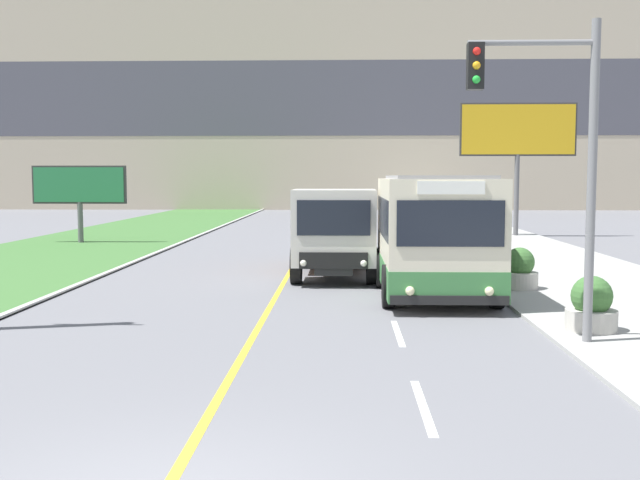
{
  "coord_description": "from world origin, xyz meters",
  "views": [
    {
      "loc": [
        1.7,
        -6.43,
        3.01
      ],
      "look_at": [
        1.1,
        12.44,
        1.4
      ],
      "focal_mm": 42.0,
      "sensor_mm": 36.0,
      "label": 1
    }
  ],
  "objects_px": {
    "traffic_light_mast": "(555,140)",
    "planter_round_second": "(519,271)",
    "planter_round_near": "(591,307)",
    "city_bus": "(435,236)",
    "dump_truck": "(334,235)",
    "billboard_large": "(518,134)",
    "billboard_small": "(79,187)",
    "planter_round_third": "(480,250)"
  },
  "relations": [
    {
      "from": "traffic_light_mast",
      "to": "planter_round_second",
      "type": "relative_size",
      "value": 5.28
    },
    {
      "from": "traffic_light_mast",
      "to": "planter_round_near",
      "type": "xyz_separation_m",
      "value": [
        1.04,
        0.97,
        -3.11
      ]
    },
    {
      "from": "city_bus",
      "to": "planter_round_near",
      "type": "distance_m",
      "value": 5.02
    },
    {
      "from": "dump_truck",
      "to": "billboard_large",
      "type": "bearing_deg",
      "value": 60.45
    },
    {
      "from": "dump_truck",
      "to": "billboard_small",
      "type": "relative_size",
      "value": 1.57
    },
    {
      "from": "planter_round_second",
      "to": "city_bus",
      "type": "bearing_deg",
      "value": -155.22
    },
    {
      "from": "dump_truck",
      "to": "planter_round_near",
      "type": "bearing_deg",
      "value": -56.88
    },
    {
      "from": "city_bus",
      "to": "planter_round_third",
      "type": "distance_m",
      "value": 6.88
    },
    {
      "from": "planter_round_third",
      "to": "dump_truck",
      "type": "bearing_deg",
      "value": -147.72
    },
    {
      "from": "traffic_light_mast",
      "to": "planter_round_third",
      "type": "relative_size",
      "value": 5.21
    },
    {
      "from": "traffic_light_mast",
      "to": "planter_round_near",
      "type": "bearing_deg",
      "value": 42.82
    },
    {
      "from": "dump_truck",
      "to": "planter_round_near",
      "type": "distance_m",
      "value": 9.17
    },
    {
      "from": "planter_round_near",
      "to": "city_bus",
      "type": "bearing_deg",
      "value": 120.01
    },
    {
      "from": "traffic_light_mast",
      "to": "billboard_small",
      "type": "distance_m",
      "value": 25.46
    },
    {
      "from": "planter_round_second",
      "to": "traffic_light_mast",
      "type": "bearing_deg",
      "value": -98.32
    },
    {
      "from": "dump_truck",
      "to": "billboard_large",
      "type": "distance_m",
      "value": 18.35
    },
    {
      "from": "city_bus",
      "to": "planter_round_second",
      "type": "xyz_separation_m",
      "value": [
        2.34,
        1.08,
        -0.98
      ]
    },
    {
      "from": "planter_round_near",
      "to": "planter_round_second",
      "type": "height_order",
      "value": "planter_round_second"
    },
    {
      "from": "planter_round_third",
      "to": "billboard_small",
      "type": "bearing_deg",
      "value": 152.77
    },
    {
      "from": "dump_truck",
      "to": "planter_round_near",
      "type": "relative_size",
      "value": 6.34
    },
    {
      "from": "traffic_light_mast",
      "to": "city_bus",
      "type": "bearing_deg",
      "value": 105.17
    },
    {
      "from": "city_bus",
      "to": "dump_truck",
      "type": "xyz_separation_m",
      "value": [
        -2.53,
        3.39,
        -0.23
      ]
    },
    {
      "from": "planter_round_near",
      "to": "planter_round_third",
      "type": "relative_size",
      "value": 0.96
    },
    {
      "from": "billboard_small",
      "to": "planter_round_third",
      "type": "height_order",
      "value": "billboard_small"
    },
    {
      "from": "planter_round_second",
      "to": "planter_round_third",
      "type": "height_order",
      "value": "planter_round_third"
    },
    {
      "from": "dump_truck",
      "to": "planter_round_third",
      "type": "xyz_separation_m",
      "value": [
        4.8,
        3.03,
        -0.74
      ]
    },
    {
      "from": "billboard_small",
      "to": "billboard_large",
      "type": "bearing_deg",
      "value": 11.4
    },
    {
      "from": "dump_truck",
      "to": "city_bus",
      "type": "bearing_deg",
      "value": -53.27
    },
    {
      "from": "city_bus",
      "to": "planter_round_second",
      "type": "height_order",
      "value": "city_bus"
    },
    {
      "from": "dump_truck",
      "to": "planter_round_second",
      "type": "height_order",
      "value": "dump_truck"
    },
    {
      "from": "planter_round_near",
      "to": "planter_round_second",
      "type": "xyz_separation_m",
      "value": [
        -0.12,
        5.34,
        0.02
      ]
    },
    {
      "from": "traffic_light_mast",
      "to": "planter_round_third",
      "type": "height_order",
      "value": "traffic_light_mast"
    },
    {
      "from": "planter_round_near",
      "to": "dump_truck",
      "type": "bearing_deg",
      "value": 123.12
    },
    {
      "from": "planter_round_third",
      "to": "traffic_light_mast",
      "type": "bearing_deg",
      "value": -94.17
    },
    {
      "from": "billboard_large",
      "to": "planter_round_near",
      "type": "distance_m",
      "value": 24.02
    },
    {
      "from": "dump_truck",
      "to": "billboard_large",
      "type": "height_order",
      "value": "billboard_large"
    },
    {
      "from": "dump_truck",
      "to": "planter_round_near",
      "type": "xyz_separation_m",
      "value": [
        4.99,
        -7.65,
        -0.76
      ]
    },
    {
      "from": "billboard_large",
      "to": "billboard_small",
      "type": "xyz_separation_m",
      "value": [
        -20.49,
        -4.13,
        -2.57
      ]
    },
    {
      "from": "traffic_light_mast",
      "to": "billboard_large",
      "type": "xyz_separation_m",
      "value": [
        4.91,
        24.23,
        1.45
      ]
    },
    {
      "from": "traffic_light_mast",
      "to": "billboard_small",
      "type": "height_order",
      "value": "traffic_light_mast"
    },
    {
      "from": "billboard_large",
      "to": "planter_round_second",
      "type": "bearing_deg",
      "value": -102.53
    },
    {
      "from": "billboard_small",
      "to": "traffic_light_mast",
      "type": "bearing_deg",
      "value": -52.22
    }
  ]
}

